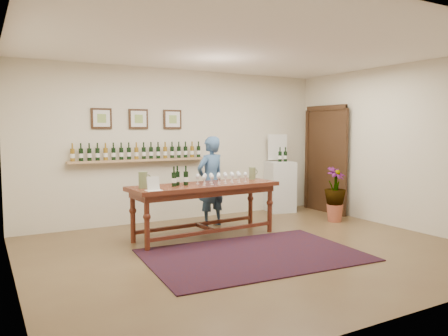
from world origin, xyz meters
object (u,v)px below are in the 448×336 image
display_pedestal (280,187)px  person (211,181)px  potted_plant (335,194)px  tasting_table (205,192)px

display_pedestal → person: (-1.88, -0.51, 0.27)m
person → display_pedestal: bearing=-178.9°
display_pedestal → person: 1.97m
display_pedestal → potted_plant: bearing=-78.2°
tasting_table → potted_plant: (2.62, -0.13, -0.21)m
person → tasting_table: bearing=42.0°
display_pedestal → person: bearing=-164.9°
potted_plant → person: bearing=159.5°
potted_plant → person: (-2.16, 0.81, 0.28)m
tasting_table → display_pedestal: (2.34, 1.19, -0.20)m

